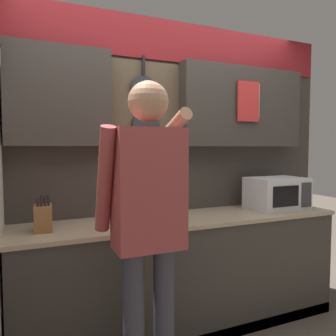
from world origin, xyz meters
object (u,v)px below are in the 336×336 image
object	(u,v)px
knife_block	(43,218)
utensil_crock	(129,212)
microwave	(277,193)
person	(148,212)

from	to	relation	value
knife_block	utensil_crock	world-z (taller)	utensil_crock
microwave	knife_block	size ratio (longest dim) A/B	2.05
knife_block	utensil_crock	size ratio (longest dim) A/B	0.76
microwave	utensil_crock	distance (m)	1.36
utensil_crock	person	bearing A→B (deg)	-96.45
microwave	person	xyz separation A→B (m)	(-1.42, -0.57, 0.05)
microwave	knife_block	bearing A→B (deg)	179.98
knife_block	person	world-z (taller)	person
utensil_crock	person	world-z (taller)	person
knife_block	person	size ratio (longest dim) A/B	0.13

